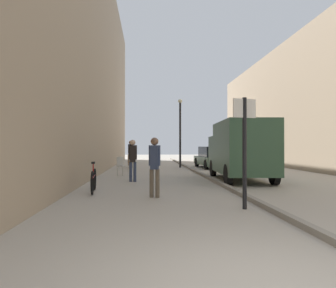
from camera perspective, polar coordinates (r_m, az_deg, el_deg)
The scene contains 13 objects.
ground_plane at distance 14.88m, azimuth 0.61°, elevation -6.09°, with size 80.00×80.00×0.00m, color #A8A093.
building_facade_left at distance 16.09m, azimuth -18.77°, elevation 18.07°, with size 2.99×40.00×13.13m, color gray.
kerb_strip at distance 15.09m, azimuth 6.64°, elevation -5.78°, with size 0.16×40.00×0.12m, color gray.
pedestrian_main_foreground at distance 20.67m, azimuth -6.99°, elevation -1.55°, with size 0.35×0.27×1.85m.
pedestrian_mid_block at distance 12.71m, azimuth -6.60°, elevation -2.52°, with size 0.35×0.23×1.74m.
pedestrian_far_crossing at distance 8.74m, azimuth -2.53°, elevation -3.53°, with size 0.33×0.23×1.71m.
delivery_van at distance 13.57m, azimuth 13.30°, elevation -0.99°, with size 2.25×5.17×2.49m.
parked_car at distance 21.00m, azimuth 8.42°, elevation -2.50°, with size 2.01×4.28×1.45m.
street_sign_post at distance 7.33m, azimuth 14.11°, elevation 0.23°, with size 0.59×0.18×2.60m.
lamp_post at distance 21.25m, azimuth 2.29°, elevation 2.94°, with size 0.28×0.28×4.76m.
bicycle_leaning at distance 10.04m, azimuth -13.73°, elevation -6.61°, with size 0.23×1.77×0.98m.
cafe_chair_near_window at distance 15.58m, azimuth -8.65°, elevation -3.82°, with size 0.62×0.62×0.94m.
cafe_chair_by_doorway at distance 19.84m, azimuth -7.13°, elevation -3.10°, with size 0.47×0.47×0.94m.
Camera 1 is at (-1.22, -2.76, 1.46)m, focal length 32.64 mm.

